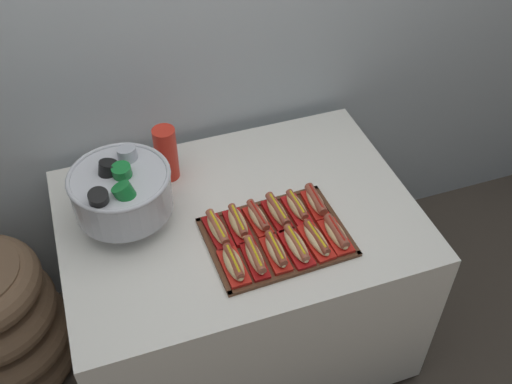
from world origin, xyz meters
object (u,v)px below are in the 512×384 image
buffet_table (240,278)px  punch_bowl (121,191)px  hot_dog_6 (218,230)px  hot_dog_10 (297,207)px  hot_dog_1 (255,257)px  hot_dog_5 (336,234)px  serving_tray (277,237)px  hot_dog_4 (316,240)px  hot_dog_9 (278,212)px  hot_dog_11 (316,202)px  hot_dog_7 (238,223)px  hot_dog_0 (234,264)px  hot_dog_2 (276,251)px  hot_dog_8 (258,218)px  cup_stack (166,153)px  hot_dog_3 (296,246)px

buffet_table → punch_bowl: size_ratio=3.67×
hot_dog_6 → hot_dog_10: hot_dog_10 is taller
hot_dog_1 → hot_dog_5: 0.30m
serving_tray → punch_bowl: size_ratio=1.40×
hot_dog_5 → hot_dog_10: same height
hot_dog_1 → hot_dog_6: 0.18m
buffet_table → punch_bowl: 0.66m
buffet_table → hot_dog_4: hot_dog_4 is taller
hot_dog_4 → punch_bowl: punch_bowl is taller
serving_tray → hot_dog_6: size_ratio=2.82×
hot_dog_9 → hot_dog_11: 0.15m
hot_dog_5 → hot_dog_7: 0.34m
hot_dog_1 → punch_bowl: bearing=137.4°
hot_dog_0 → hot_dog_2: bearing=2.0°
hot_dog_0 → hot_dog_10: size_ratio=1.06×
buffet_table → hot_dog_7: 0.42m
serving_tray → hot_dog_7: 0.14m
serving_tray → hot_dog_7: (-0.12, 0.08, 0.03)m
hot_dog_8 → cup_stack: bearing=123.6°
hot_dog_3 → hot_dog_4: hot_dog_3 is taller
hot_dog_5 → hot_dog_6: size_ratio=0.97×
buffet_table → hot_dog_1: (-0.02, -0.25, 0.41)m
hot_dog_2 → hot_dog_11: bearing=38.3°
hot_dog_2 → hot_dog_9: hot_dog_9 is taller
hot_dog_4 → hot_dog_10: (-0.01, 0.16, 0.00)m
hot_dog_5 → hot_dog_7: size_ratio=1.00×
hot_dog_8 → hot_dog_10: size_ratio=0.99×
hot_dog_5 → cup_stack: bearing=132.2°
serving_tray → hot_dog_3: (0.04, -0.08, 0.03)m
hot_dog_5 → buffet_table: bearing=139.7°
hot_dog_5 → punch_bowl: punch_bowl is taller
cup_stack → hot_dog_9: bearing=-48.7°
hot_dog_8 → hot_dog_11: (0.22, 0.01, -0.00)m
hot_dog_11 → cup_stack: (-0.46, 0.35, 0.08)m
buffet_table → hot_dog_3: (0.13, -0.24, 0.41)m
hot_dog_6 → punch_bowl: punch_bowl is taller
hot_dog_0 → hot_dog_7: bearing=67.6°
hot_dog_2 → hot_dog_6: hot_dog_2 is taller
buffet_table → hot_dog_7: hot_dog_7 is taller
hot_dog_4 → hot_dog_8: bearing=134.3°
hot_dog_10 → hot_dog_5: bearing=-63.5°
hot_dog_9 → hot_dog_2: bearing=-112.4°
hot_dog_0 → serving_tray: bearing=25.8°
hot_dog_1 → hot_dog_2: bearing=2.0°
hot_dog_3 → hot_dog_7: size_ratio=1.08×
hot_dog_3 → punch_bowl: bearing=147.2°
hot_dog_7 → serving_tray: bearing=-34.2°
hot_dog_9 → punch_bowl: (-0.51, 0.17, 0.11)m
hot_dog_2 → hot_dog_4: 0.15m
buffet_table → hot_dog_5: 0.55m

